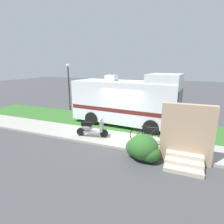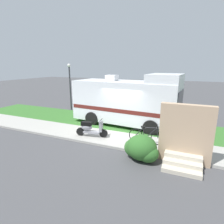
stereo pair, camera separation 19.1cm
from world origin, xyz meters
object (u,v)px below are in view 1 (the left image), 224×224
object	(u,v)px
bicycle	(147,136)
street_lamp_post	(69,82)
bottle_green	(184,151)
scooter	(91,128)
pickup_truck_near	(99,96)
motorhome_rv	(127,101)

from	to	relation	value
bicycle	street_lamp_post	bearing A→B (deg)	148.52
bicycle	bottle_green	xyz separation A→B (m)	(1.73, -0.44, -0.28)
scooter	bottle_green	xyz separation A→B (m)	(4.70, -0.17, -0.35)
pickup_truck_near	street_lamp_post	distance (m)	3.28
motorhome_rv	bicycle	distance (m)	3.56
scooter	street_lamp_post	xyz separation A→B (m)	(-4.88, 5.08, 1.84)
scooter	street_lamp_post	bearing A→B (deg)	133.86
bicycle	pickup_truck_near	world-z (taller)	pickup_truck_near
pickup_truck_near	street_lamp_post	xyz separation A→B (m)	(-1.63, -2.45, 1.44)
pickup_truck_near	bicycle	bearing A→B (deg)	-49.43
bottle_green	scooter	bearing A→B (deg)	177.94
scooter	bottle_green	size ratio (longest dim) A/B	7.11
motorhome_rv	scooter	size ratio (longest dim) A/B	3.99
pickup_truck_near	bottle_green	xyz separation A→B (m)	(7.94, -7.70, -0.75)
bicycle	street_lamp_post	size ratio (longest dim) A/B	0.45
bicycle	bottle_green	bearing A→B (deg)	-14.38
scooter	bicycle	distance (m)	2.98
motorhome_rv	bottle_green	xyz separation A→B (m)	(3.70, -3.20, -1.37)
bicycle	street_lamp_post	xyz separation A→B (m)	(-7.85, 4.81, 1.91)
motorhome_rv	scooter	distance (m)	3.35
motorhome_rv	pickup_truck_near	distance (m)	6.22
scooter	bicycle	size ratio (longest dim) A/B	0.97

